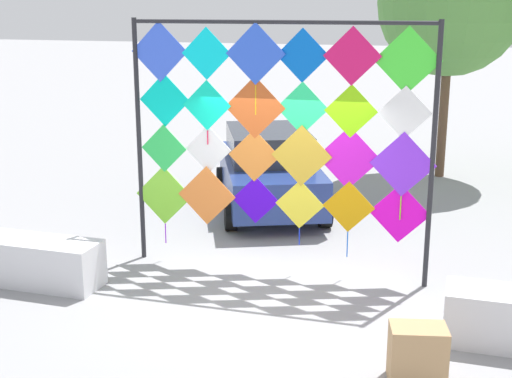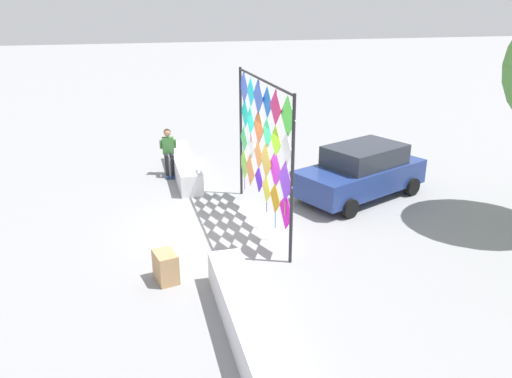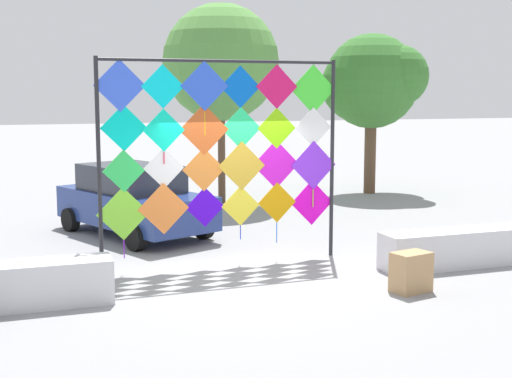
# 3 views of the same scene
# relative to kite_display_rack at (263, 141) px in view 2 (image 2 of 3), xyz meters

# --- Properties ---
(ground) EXTENTS (120.00, 120.00, 0.00)m
(ground) POSITION_rel_kite_display_rack_xyz_m (0.13, -0.90, -2.12)
(ground) COLOR gray
(plaza_ledge_left) EXTENTS (3.93, 0.64, 0.64)m
(plaza_ledge_left) POSITION_rel_kite_display_rack_xyz_m (-4.10, -1.44, -1.80)
(plaza_ledge_left) COLOR silver
(plaza_ledge_left) RESTS_ON ground
(plaza_ledge_right) EXTENTS (3.93, 0.64, 0.64)m
(plaza_ledge_right) POSITION_rel_kite_display_rack_xyz_m (4.36, -1.44, -1.80)
(plaza_ledge_right) COLOR silver
(plaza_ledge_right) RESTS_ON ground
(kite_display_rack) EXTENTS (4.33, 0.16, 3.57)m
(kite_display_rack) POSITION_rel_kite_display_rack_xyz_m (0.00, 0.00, 0.00)
(kite_display_rack) COLOR #232328
(kite_display_rack) RESTS_ON ground
(seated_vendor) EXTENTS (0.67, 0.53, 1.49)m
(seated_vendor) POSITION_rel_kite_display_rack_xyz_m (-4.28, -1.88, -1.25)
(seated_vendor) COLOR black
(seated_vendor) RESTS_ON ground
(parked_car) EXTENTS (3.01, 4.16, 1.48)m
(parked_car) POSITION_rel_kite_display_rack_xyz_m (-1.04, 3.15, -1.37)
(parked_car) COLOR navy
(parked_car) RESTS_ON ground
(cardboard_box_large) EXTENTS (0.64, 0.50, 0.61)m
(cardboard_box_large) POSITION_rel_kite_display_rack_xyz_m (2.19, -2.56, -1.82)
(cardboard_box_large) COLOR tan
(cardboard_box_large) RESTS_ON ground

